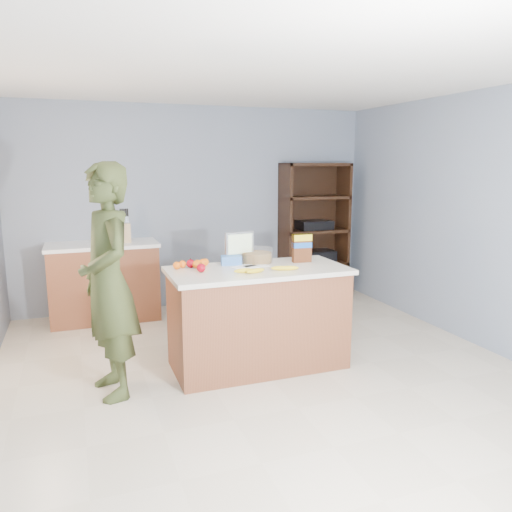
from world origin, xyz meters
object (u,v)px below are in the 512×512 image
object	(u,v)px
counter_peninsula	(258,321)
person	(108,282)
shelving_unit	(312,233)
cereal_box	(302,246)
tv	(240,245)

from	to	relation	value
counter_peninsula	person	size ratio (longest dim) A/B	0.86
shelving_unit	cereal_box	size ratio (longest dim) A/B	6.89
counter_peninsula	person	distance (m)	1.36
counter_peninsula	shelving_unit	xyz separation A→B (m)	(1.55, 2.05, 0.45)
shelving_unit	tv	world-z (taller)	shelving_unit
cereal_box	counter_peninsula	bearing A→B (deg)	-166.23
counter_peninsula	cereal_box	bearing A→B (deg)	13.77
counter_peninsula	tv	size ratio (longest dim) A/B	5.53
counter_peninsula	shelving_unit	world-z (taller)	shelving_unit
shelving_unit	cereal_box	xyz separation A→B (m)	(-1.07, -1.93, 0.19)
shelving_unit	person	world-z (taller)	person
tv	shelving_unit	bearing A→B (deg)	47.01
shelving_unit	tv	distance (m)	2.37
person	tv	distance (m)	1.28
cereal_box	tv	bearing A→B (deg)	159.50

